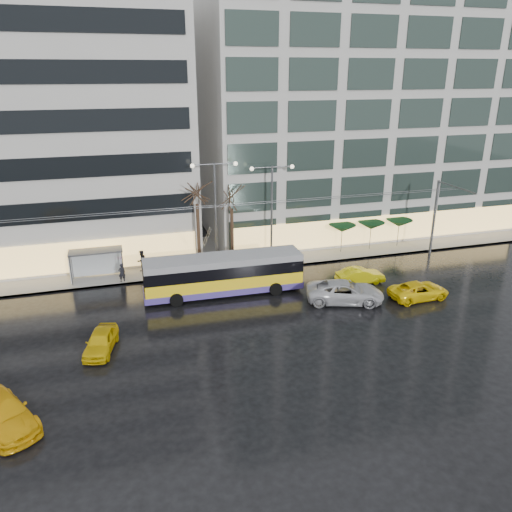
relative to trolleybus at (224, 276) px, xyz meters
name	(u,v)px	position (x,y,z in m)	size (l,w,h in m)	color
ground	(222,326)	(-1.34, -5.12, -1.52)	(140.00, 140.00, 0.00)	black
sidewalk	(210,254)	(0.66, 8.88, -1.44)	(80.00, 10.00, 0.15)	gray
kerb	(221,273)	(0.66, 3.93, -1.44)	(80.00, 0.10, 0.15)	slate
building_right	(359,108)	(17.66, 13.88, 11.13)	(32.00, 14.00, 25.00)	#AEACA7
trolleybus	(224,276)	(0.00, 0.00, 0.00)	(12.14, 4.85, 5.60)	yellow
catenary	(211,231)	(-0.34, 2.82, 2.74)	(42.24, 5.12, 7.00)	#595B60
bus_shelter	(91,258)	(-9.72, 5.57, 0.44)	(4.20, 1.60, 2.51)	#595B60
street_lamp_near	(215,201)	(0.66, 5.68, 4.47)	(3.96, 0.36, 9.03)	#595B60
street_lamp_far	(272,200)	(5.66, 5.68, 4.20)	(3.96, 0.36, 8.53)	#595B60
tree_a	(197,188)	(-0.84, 5.88, 5.57)	(3.20, 3.20, 8.40)	black
tree_b	(231,194)	(2.16, 6.08, 4.88)	(3.20, 3.20, 7.70)	black
parasol_a	(342,228)	(12.66, 5.88, 0.93)	(2.50, 2.50, 2.65)	#595B60
parasol_b	(371,226)	(15.66, 5.88, 0.93)	(2.50, 2.50, 2.65)	#595B60
parasol_c	(399,223)	(18.66, 5.88, 0.93)	(2.50, 2.50, 2.65)	#595B60
taxi_a	(101,341)	(-9.11, -6.07, -0.85)	(1.56, 3.88, 1.32)	#E0BA0B
taxi_b	(360,276)	(11.06, -1.09, -0.87)	(1.37, 3.92, 1.29)	#D2C70B
taxi_c	(419,291)	(13.96, -4.95, -0.87)	(2.13, 4.62, 1.28)	yellow
taxi_d	(1,412)	(-13.72, -11.92, -0.77)	(2.10, 5.16, 1.50)	#E2A40B
sedan_silver	(345,292)	(8.35, -3.90, -0.72)	(2.63, 5.71, 1.59)	silver
pedestrian_a	(121,265)	(-7.46, 4.28, 0.11)	(1.19, 1.20, 2.19)	black
pedestrian_b	(142,261)	(-5.75, 6.25, -0.46)	(1.12, 1.08, 1.82)	black
pedestrian_c	(81,263)	(-10.60, 6.49, -0.23)	(1.36, 0.94, 2.11)	black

